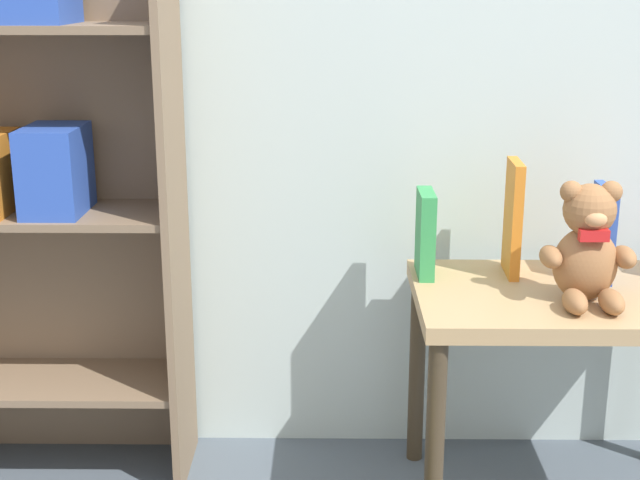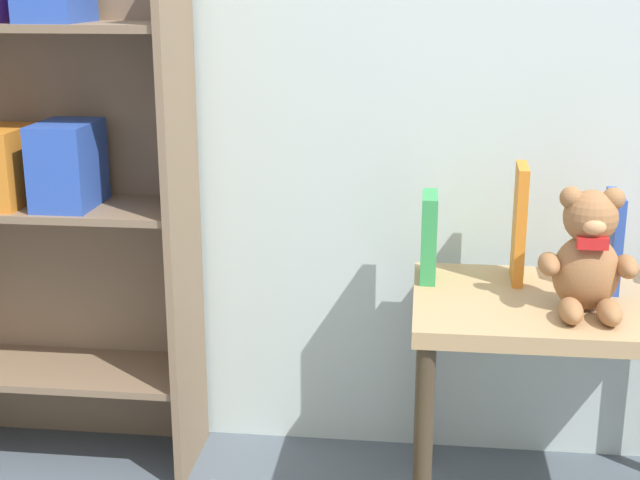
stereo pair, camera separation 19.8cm
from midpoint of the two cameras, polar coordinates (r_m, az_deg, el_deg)
bookshelf_side at (r=2.22m, az=-14.98°, el=4.81°), size 0.72×0.27×1.32m
display_table at (r=2.03m, az=18.22°, el=-5.72°), size 0.66×0.45×0.53m
teddy_bear at (r=1.91m, az=19.66°, el=-1.02°), size 0.20×0.18×0.26m
book_standing_green at (r=2.04m, az=9.75°, el=0.18°), size 0.03×0.13×0.20m
book_standing_orange at (r=2.07m, az=15.35°, el=0.99°), size 0.03×0.13×0.27m
book_standing_blue at (r=2.09m, az=20.84°, el=-0.07°), size 0.02×0.15×0.21m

